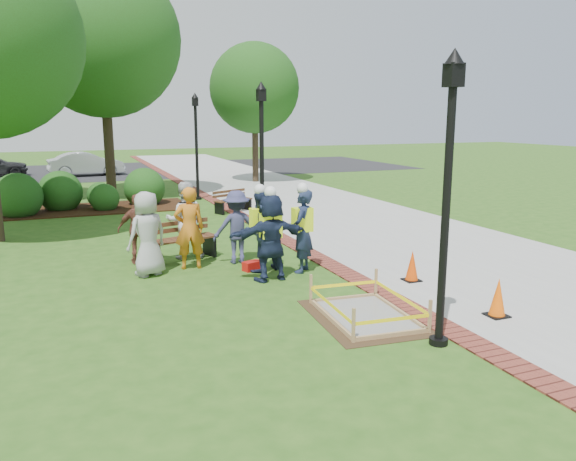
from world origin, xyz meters
name	(u,v)px	position (x,y,z in m)	size (l,w,h in m)	color
ground	(287,296)	(0.00, 0.00, 0.00)	(100.00, 100.00, 0.00)	#285116
sidewalk	(312,205)	(5.00, 10.00, 0.01)	(6.00, 60.00, 0.02)	#9E9E99
brick_edging	(230,210)	(1.75, 10.00, 0.01)	(0.50, 60.00, 0.03)	maroon
mulch_bed	(90,209)	(-3.00, 12.00, 0.02)	(7.00, 3.00, 0.05)	#381E0F
parking_lot	(129,170)	(0.00, 27.00, 0.00)	(36.00, 12.00, 0.01)	black
wet_concrete_pad	(366,304)	(0.81, -1.59, 0.23)	(1.87, 2.42, 0.55)	#47331E
bench_near	(182,248)	(-1.30, 3.43, 0.29)	(1.76, 1.00, 0.91)	brown
bench_far	(233,205)	(1.71, 9.48, 0.25)	(1.51, 0.99, 0.78)	brown
cone_front	(498,299)	(2.88, -2.41, 0.33)	(0.35, 0.35, 0.69)	black
cone_back	(412,267)	(2.73, -0.10, 0.32)	(0.33, 0.33, 0.66)	black
cone_far	(271,197)	(3.45, 10.32, 0.33)	(0.35, 0.35, 0.68)	black
toolbox	(252,266)	(-0.06, 1.94, 0.10)	(0.41, 0.23, 0.21)	#B9120E
lamp_near	(448,179)	(1.25, -3.00, 2.48)	(0.28, 0.28, 4.26)	black
lamp_mid	(262,149)	(1.25, 5.00, 2.48)	(0.28, 0.28, 4.26)	black
lamp_far	(196,138)	(1.25, 13.00, 2.48)	(0.28, 0.28, 4.26)	black
tree_back	(102,39)	(-1.99, 14.68, 6.32)	(6.14, 6.14, 9.40)	#3D2D1E
tree_right	(255,88)	(5.45, 18.14, 4.72)	(4.52, 4.52, 7.00)	#3D2D1E
shrub_a	(20,217)	(-5.28, 11.33, 0.00)	(1.61, 1.61, 1.61)	#224714
shrub_b	(62,210)	(-3.95, 12.23, 0.00)	(1.55, 1.55, 1.55)	#224714
shrub_c	(105,211)	(-2.49, 11.55, 0.00)	(1.05, 1.05, 1.05)	#224714
shrub_d	(145,205)	(-0.97, 12.31, 0.00)	(1.54, 1.54, 1.54)	#224714
shrub_e	(101,206)	(-2.57, 12.66, 0.00)	(0.98, 0.98, 0.98)	#224714
casual_person_a	(147,234)	(-2.23, 2.40, 0.91)	(0.68, 0.58, 1.81)	#A0A0A0
casual_person_b	(189,228)	(-1.29, 2.62, 0.92)	(0.61, 0.42, 1.84)	orange
casual_person_c	(185,220)	(-1.19, 3.59, 0.92)	(0.64, 0.47, 1.84)	silver
casual_person_d	(139,229)	(-2.27, 3.50, 0.81)	(0.53, 0.35, 1.61)	brown
casual_person_e	(237,227)	(-0.17, 2.70, 0.84)	(0.57, 0.39, 1.69)	#35355C
hivis_worker_a	(271,234)	(0.07, 1.09, 0.97)	(0.61, 0.42, 1.97)	#182A40
hivis_worker_b	(302,228)	(0.93, 1.44, 0.97)	(0.65, 0.69, 1.96)	#1D1E4B
hivis_worker_c	(260,229)	(0.10, 1.82, 0.95)	(0.66, 0.55, 1.93)	#1D2E4B
parked_car_b	(87,176)	(-2.57, 24.47, 0.00)	(4.52, 1.96, 1.47)	#B9BABF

